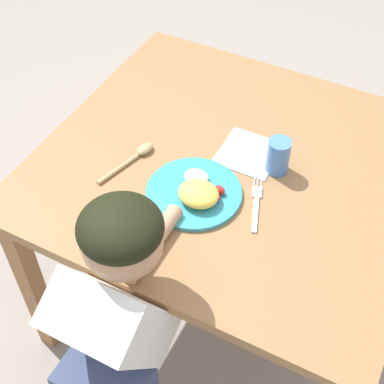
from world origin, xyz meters
name	(u,v)px	position (x,y,z in m)	size (l,w,h in m)	color
ground_plane	(223,298)	(0.00, 0.00, 0.00)	(8.00, 8.00, 0.00)	gray
dining_table	(232,184)	(0.00, 0.00, 0.61)	(1.02, 0.94, 0.69)	olive
plate	(196,192)	(-0.03, -0.16, 0.71)	(0.25, 0.25, 0.06)	teal
fork	(256,204)	(0.12, -0.11, 0.70)	(0.08, 0.18, 0.01)	silver
spoon	(136,156)	(-0.24, -0.11, 0.70)	(0.07, 0.20, 0.02)	tan
drinking_cup	(278,156)	(0.11, 0.03, 0.74)	(0.06, 0.06, 0.10)	#4A80CC
person	(116,351)	(-0.05, -0.55, 0.52)	(0.21, 0.44, 0.94)	#3A4567
napkin	(249,153)	(0.02, 0.05, 0.70)	(0.16, 0.16, 0.00)	white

